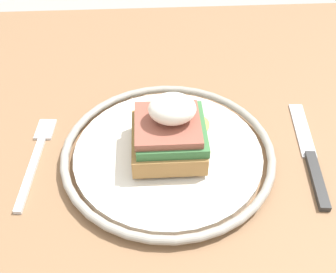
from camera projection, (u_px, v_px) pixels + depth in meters
name	position (u px, v px, depth m)	size (l,w,h in m)	color
dining_table	(179.00, 239.00, 0.55)	(1.02, 0.87, 0.73)	#846042
plate	(168.00, 153.00, 0.51)	(0.26, 0.26, 0.02)	silver
sandwich	(170.00, 131.00, 0.48)	(0.10, 0.10, 0.08)	#9E703D
fork	(36.00, 156.00, 0.51)	(0.03, 0.15, 0.00)	silver
knife	(310.00, 158.00, 0.51)	(0.03, 0.18, 0.01)	#2D2D2D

